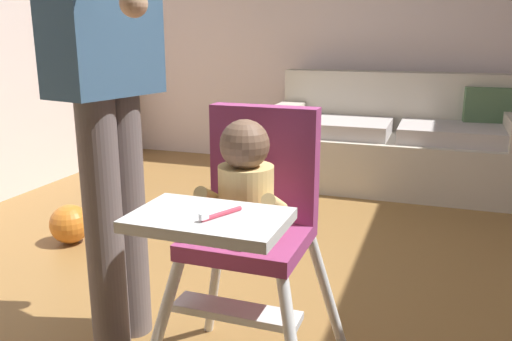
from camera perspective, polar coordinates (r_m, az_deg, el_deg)
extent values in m
cube|color=olive|center=(2.47, -1.54, -14.99)|extent=(5.87, 6.96, 0.10)
cube|color=silver|center=(4.78, 10.50, 16.96)|extent=(5.07, 0.06, 2.77)
cube|color=beige|center=(4.26, 14.49, 0.99)|extent=(1.90, 0.84, 0.40)
cube|color=beige|center=(4.51, 15.23, 7.24)|extent=(1.90, 0.22, 0.46)
cube|color=beige|center=(4.35, 3.39, 5.74)|extent=(0.20, 0.84, 0.20)
cube|color=#B6ADAA|center=(4.21, 9.16, 4.66)|extent=(0.74, 0.60, 0.11)
cube|color=#B6ADAA|center=(4.15, 20.21, 3.79)|extent=(0.74, 0.60, 0.11)
cube|color=#4C6B47|center=(4.38, 23.56, 5.94)|extent=(0.35, 0.14, 0.34)
cylinder|color=white|center=(2.07, -4.43, -11.68)|extent=(0.17, 0.17, 0.52)
cylinder|color=white|center=(1.95, 7.82, -13.54)|extent=(0.17, 0.17, 0.52)
cube|color=#9B3A71|center=(1.69, -0.81, -7.42)|extent=(0.36, 0.36, 0.05)
cube|color=#9B3A71|center=(1.76, 0.88, 0.81)|extent=(0.36, 0.07, 0.38)
cube|color=white|center=(1.38, -5.06, -5.30)|extent=(0.40, 0.26, 0.03)
cube|color=white|center=(1.68, -2.11, -14.88)|extent=(0.40, 0.10, 0.02)
cylinder|color=#EAC579|center=(1.63, -1.07, -3.26)|extent=(0.17, 0.17, 0.22)
sphere|color=brown|center=(1.57, -1.23, 2.80)|extent=(0.15, 0.15, 0.15)
cylinder|color=#EAC579|center=(1.63, -5.03, -2.90)|extent=(0.04, 0.14, 0.10)
cylinder|color=#EAC579|center=(1.55, 2.03, -3.70)|extent=(0.04, 0.14, 0.10)
cylinder|color=#CC384C|center=(1.36, -3.70, -4.66)|extent=(0.07, 0.12, 0.01)
cube|color=white|center=(1.32, -5.62, -4.91)|extent=(0.02, 0.03, 0.02)
cylinder|color=#645958|center=(2.03, -15.99, -5.93)|extent=(0.14, 0.14, 0.95)
cylinder|color=#645958|center=(2.11, -13.59, -5.01)|extent=(0.14, 0.14, 0.95)
cube|color=#395B7B|center=(1.95, -16.29, 16.44)|extent=(0.28, 0.43, 0.59)
sphere|color=tan|center=(1.59, -12.99, 17.07)|extent=(0.08, 0.08, 0.08)
cylinder|color=#395B7B|center=(2.12, -11.31, 16.54)|extent=(0.07, 0.07, 0.53)
sphere|color=orange|center=(3.22, -19.34, -5.43)|extent=(0.22, 0.22, 0.22)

